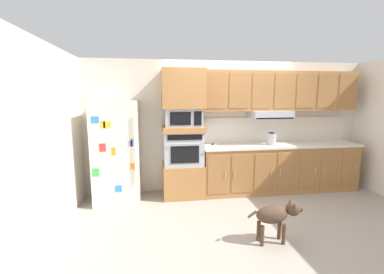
% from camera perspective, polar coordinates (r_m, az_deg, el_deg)
% --- Properties ---
extents(ground_plane, '(9.60, 9.60, 0.00)m').
position_cam_1_polar(ground_plane, '(4.54, 11.40, -15.10)').
color(ground_plane, '#9E9389').
extents(back_kitchen_wall, '(6.20, 0.12, 2.50)m').
position_cam_1_polar(back_kitchen_wall, '(5.24, 7.74, 2.45)').
color(back_kitchen_wall, beige).
rests_on(back_kitchen_wall, ground).
extents(side_panel_left, '(0.12, 7.10, 2.50)m').
position_cam_1_polar(side_panel_left, '(4.16, -27.23, -0.16)').
color(side_panel_left, beige).
rests_on(side_panel_left, ground).
extents(refrigerator, '(0.76, 0.73, 1.76)m').
position_cam_1_polar(refrigerator, '(4.71, -16.09, -3.11)').
color(refrigerator, silver).
rests_on(refrigerator, ground).
extents(oven_base_cabinet, '(0.74, 0.62, 0.60)m').
position_cam_1_polar(oven_base_cabinet, '(4.92, -1.94, -9.26)').
color(oven_base_cabinet, '#A8703D').
rests_on(oven_base_cabinet, ground).
extents(built_in_oven, '(0.70, 0.62, 0.60)m').
position_cam_1_polar(built_in_oven, '(4.76, -1.97, -2.39)').
color(built_in_oven, '#A8AAAF').
rests_on(built_in_oven, oven_base_cabinet).
extents(appliance_mid_shelf, '(0.74, 0.62, 0.10)m').
position_cam_1_polar(appliance_mid_shelf, '(4.71, -2.00, 1.79)').
color(appliance_mid_shelf, '#A8703D').
rests_on(appliance_mid_shelf, built_in_oven).
extents(microwave, '(0.64, 0.54, 0.32)m').
position_cam_1_polar(microwave, '(4.68, -2.01, 4.34)').
color(microwave, '#A8AAAF').
rests_on(microwave, appliance_mid_shelf).
extents(appliance_upper_cabinet, '(0.74, 0.62, 0.68)m').
position_cam_1_polar(appliance_upper_cabinet, '(4.67, -2.05, 10.47)').
color(appliance_upper_cabinet, '#A8703D').
rests_on(appliance_upper_cabinet, microwave).
extents(lower_cabinet_run, '(3.03, 0.63, 0.88)m').
position_cam_1_polar(lower_cabinet_run, '(5.41, 18.48, -6.49)').
color(lower_cabinet_run, '#A8703D').
rests_on(lower_cabinet_run, ground).
extents(countertop_slab, '(3.07, 0.64, 0.04)m').
position_cam_1_polar(countertop_slab, '(5.31, 18.71, -1.68)').
color(countertop_slab, silver).
rests_on(countertop_slab, lower_cabinet_run).
extents(backsplash_panel, '(3.07, 0.02, 0.50)m').
position_cam_1_polar(backsplash_panel, '(5.52, 17.50, 1.61)').
color(backsplash_panel, silver).
rests_on(backsplash_panel, countertop_slab).
extents(upper_cabinet_with_hood, '(3.03, 0.48, 0.88)m').
position_cam_1_polar(upper_cabinet_with_hood, '(5.33, 18.53, 9.21)').
color(upper_cabinet_with_hood, '#A8703D').
rests_on(upper_cabinet_with_hood, backsplash_panel).
extents(screwdriver, '(0.16, 0.15, 0.03)m').
position_cam_1_polar(screwdriver, '(4.96, 4.71, -1.56)').
color(screwdriver, black).
rests_on(screwdriver, countertop_slab).
extents(electric_kettle, '(0.17, 0.17, 0.24)m').
position_cam_1_polar(electric_kettle, '(5.15, 16.98, -0.40)').
color(electric_kettle, '#A8AAAF').
rests_on(electric_kettle, countertop_slab).
extents(dog, '(0.73, 0.22, 0.53)m').
position_cam_1_polar(dog, '(3.57, 17.96, -15.92)').
color(dog, '#473323').
rests_on(dog, ground).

